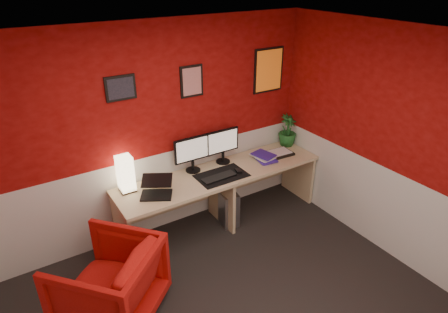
# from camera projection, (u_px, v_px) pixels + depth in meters

# --- Properties ---
(ceiling) EXTENTS (4.00, 3.50, 0.01)m
(ceiling) POSITION_uv_depth(u_px,v_px,m) (245.00, 48.00, 2.47)
(ceiling) COLOR white
(ceiling) RESTS_ON ground
(wall_back) EXTENTS (4.00, 0.01, 2.50)m
(wall_back) POSITION_uv_depth(u_px,v_px,m) (153.00, 135.00, 4.35)
(wall_back) COLOR maroon
(wall_back) RESTS_ON ground
(wall_right) EXTENTS (0.01, 3.50, 2.50)m
(wall_right) POSITION_uv_depth(u_px,v_px,m) (401.00, 151.00, 3.98)
(wall_right) COLOR maroon
(wall_right) RESTS_ON ground
(wainscot_back) EXTENTS (4.00, 0.01, 1.00)m
(wainscot_back) POSITION_uv_depth(u_px,v_px,m) (159.00, 192.00, 4.68)
(wainscot_back) COLOR silver
(wainscot_back) RESTS_ON ground
(wainscot_right) EXTENTS (0.01, 3.50, 1.00)m
(wainscot_right) POSITION_uv_depth(u_px,v_px,m) (387.00, 211.00, 4.31)
(wainscot_right) COLOR silver
(wainscot_right) RESTS_ON ground
(desk) EXTENTS (2.60, 0.65, 0.73)m
(desk) POSITION_uv_depth(u_px,v_px,m) (221.00, 198.00, 4.81)
(desk) COLOR tan
(desk) RESTS_ON ground
(shoji_lamp) EXTENTS (0.16, 0.16, 0.40)m
(shoji_lamp) POSITION_uv_depth(u_px,v_px,m) (126.00, 175.00, 4.18)
(shoji_lamp) COLOR #FFE5B2
(shoji_lamp) RESTS_ON desk
(laptop) EXTENTS (0.40, 0.36, 0.22)m
(laptop) POSITION_uv_depth(u_px,v_px,m) (156.00, 187.00, 4.13)
(laptop) COLOR black
(laptop) RESTS_ON desk
(monitor_left) EXTENTS (0.45, 0.06, 0.58)m
(monitor_left) POSITION_uv_depth(u_px,v_px,m) (192.00, 149.00, 4.55)
(monitor_left) COLOR black
(monitor_left) RESTS_ON desk
(monitor_right) EXTENTS (0.45, 0.06, 0.58)m
(monitor_right) POSITION_uv_depth(u_px,v_px,m) (223.00, 141.00, 4.76)
(monitor_right) COLOR black
(monitor_right) RESTS_ON desk
(desk_mat) EXTENTS (0.60, 0.38, 0.01)m
(desk_mat) POSITION_uv_depth(u_px,v_px,m) (222.00, 176.00, 4.57)
(desk_mat) COLOR black
(desk_mat) RESTS_ON desk
(keyboard) EXTENTS (0.42, 0.15, 0.02)m
(keyboard) POSITION_uv_depth(u_px,v_px,m) (219.00, 177.00, 4.51)
(keyboard) COLOR black
(keyboard) RESTS_ON desk_mat
(mouse) EXTENTS (0.08, 0.11, 0.03)m
(mouse) POSITION_uv_depth(u_px,v_px,m) (239.00, 171.00, 4.64)
(mouse) COLOR black
(mouse) RESTS_ON desk_mat
(book_bottom) EXTENTS (0.28, 0.34, 0.03)m
(book_bottom) POSITION_uv_depth(u_px,v_px,m) (257.00, 160.00, 4.90)
(book_bottom) COLOR #39229D
(book_bottom) RESTS_ON desk
(book_middle) EXTENTS (0.24, 0.31, 0.02)m
(book_middle) POSITION_uv_depth(u_px,v_px,m) (256.00, 159.00, 4.89)
(book_middle) COLOR silver
(book_middle) RESTS_ON book_bottom
(book_top) EXTENTS (0.26, 0.32, 0.03)m
(book_top) POSITION_uv_depth(u_px,v_px,m) (258.00, 158.00, 4.86)
(book_top) COLOR #39229D
(book_top) RESTS_ON book_middle
(zen_tray) EXTENTS (0.36, 0.27, 0.03)m
(zen_tray) POSITION_uv_depth(u_px,v_px,m) (279.00, 153.00, 5.08)
(zen_tray) COLOR black
(zen_tray) RESTS_ON desk
(potted_plant) EXTENTS (0.29, 0.29, 0.43)m
(potted_plant) POSITION_uv_depth(u_px,v_px,m) (288.00, 130.00, 5.26)
(potted_plant) COLOR #19591E
(potted_plant) RESTS_ON desk
(pc_tower) EXTENTS (0.27, 0.48, 0.45)m
(pc_tower) POSITION_uv_depth(u_px,v_px,m) (226.00, 205.00, 4.93)
(pc_tower) COLOR #99999E
(pc_tower) RESTS_ON ground
(armchair) EXTENTS (1.17, 1.18, 0.77)m
(armchair) POSITION_uv_depth(u_px,v_px,m) (109.00, 283.00, 3.50)
(armchair) COLOR #B41812
(armchair) RESTS_ON ground
(art_left) EXTENTS (0.32, 0.02, 0.26)m
(art_left) POSITION_uv_depth(u_px,v_px,m) (121.00, 88.00, 3.92)
(art_left) COLOR black
(art_left) RESTS_ON wall_back
(art_center) EXTENTS (0.28, 0.02, 0.36)m
(art_center) POSITION_uv_depth(u_px,v_px,m) (192.00, 81.00, 4.33)
(art_center) COLOR red
(art_center) RESTS_ON wall_back
(art_right) EXTENTS (0.44, 0.02, 0.56)m
(art_right) POSITION_uv_depth(u_px,v_px,m) (268.00, 70.00, 4.87)
(art_right) COLOR orange
(art_right) RESTS_ON wall_back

